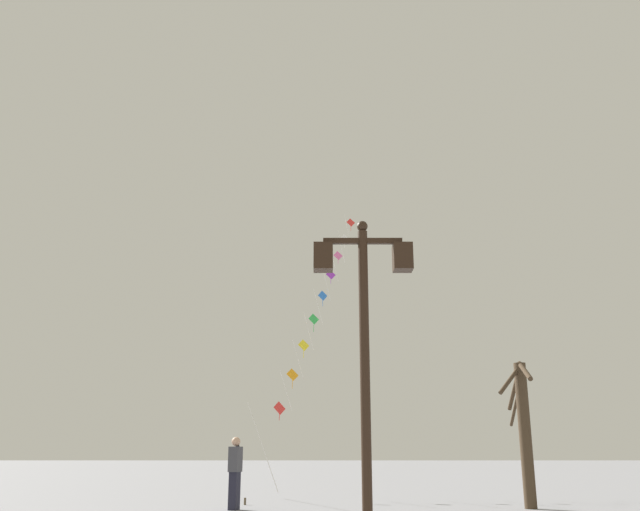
{
  "coord_description": "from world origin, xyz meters",
  "views": [
    {
      "loc": [
        0.91,
        -2.67,
        1.39
      ],
      "look_at": [
        0.92,
        16.8,
        7.0
      ],
      "focal_mm": 38.03,
      "sensor_mm": 36.0,
      "label": 1
    }
  ],
  "objects_px": {
    "twin_lantern_lamp_post": "(364,316)",
    "bare_tree": "(524,427)",
    "kite_train": "(317,311)",
    "kite_flyer": "(235,471)"
  },
  "relations": [
    {
      "from": "bare_tree",
      "to": "twin_lantern_lamp_post",
      "type": "bearing_deg",
      "value": -119.0
    },
    {
      "from": "kite_flyer",
      "to": "bare_tree",
      "type": "bearing_deg",
      "value": -73.18
    },
    {
      "from": "twin_lantern_lamp_post",
      "to": "kite_train",
      "type": "bearing_deg",
      "value": 92.72
    },
    {
      "from": "twin_lantern_lamp_post",
      "to": "bare_tree",
      "type": "bearing_deg",
      "value": 61.0
    },
    {
      "from": "kite_train",
      "to": "bare_tree",
      "type": "xyz_separation_m",
      "value": [
        5.32,
        -7.51,
        -4.51
      ]
    },
    {
      "from": "kite_train",
      "to": "kite_flyer",
      "type": "distance_m",
      "value": 9.81
    },
    {
      "from": "twin_lantern_lamp_post",
      "to": "kite_flyer",
      "type": "bearing_deg",
      "value": 108.91
    },
    {
      "from": "kite_flyer",
      "to": "bare_tree",
      "type": "distance_m",
      "value": 7.37
    },
    {
      "from": "kite_train",
      "to": "twin_lantern_lamp_post",
      "type": "bearing_deg",
      "value": -87.28
    },
    {
      "from": "twin_lantern_lamp_post",
      "to": "bare_tree",
      "type": "height_order",
      "value": "twin_lantern_lamp_post"
    }
  ]
}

